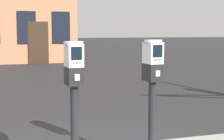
{
  "coord_description": "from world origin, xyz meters",
  "views": [
    {
      "loc": [
        -0.95,
        -4.09,
        1.62
      ],
      "look_at": [
        0.32,
        -0.15,
        1.17
      ],
      "focal_mm": 56.92,
      "sensor_mm": 36.0,
      "label": 1
    }
  ],
  "objects": [
    {
      "name": "parking_meter_near_kerb",
      "position": [
        -0.16,
        -0.25,
        1.09
      ],
      "size": [
        0.23,
        0.26,
        1.37
      ],
      "rotation": [
        0.0,
        0.0,
        -1.5
      ],
      "color": "black",
      "rests_on": "sidewalk_slab"
    },
    {
      "name": "parking_meter_twin_adjacent",
      "position": [
        0.8,
        -0.25,
        1.09
      ],
      "size": [
        0.23,
        0.26,
        1.38
      ],
      "rotation": [
        0.0,
        0.0,
        -1.5
      ],
      "color": "black",
      "rests_on": "sidewalk_slab"
    }
  ]
}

